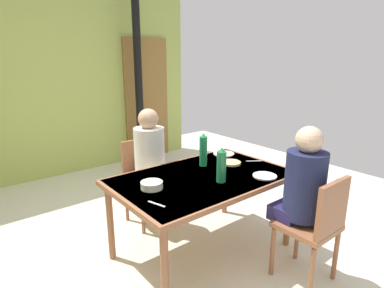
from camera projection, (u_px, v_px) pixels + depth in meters
name	position (u px, v px, depth m)	size (l,w,h in m)	color
ground_plane	(158.00, 268.00, 2.63)	(7.26, 7.26, 0.00)	silver
wall_back	(46.00, 86.00, 4.38)	(4.61, 0.10, 2.63)	#A8B958
door_wooden	(147.00, 100.00, 5.34)	(0.80, 0.05, 2.00)	olive
stove_pipe_column	(139.00, 83.00, 4.88)	(0.12, 0.12, 2.63)	black
dining_table	(203.00, 183.00, 2.70)	(1.50, 0.96, 0.72)	#8F583B
chair_near_diner	(316.00, 224.00, 2.35)	(0.40, 0.40, 0.87)	#8F583B
chair_far_diner	(144.00, 176.00, 3.31)	(0.40, 0.40, 0.87)	#8F583B
person_near_diner	(303.00, 183.00, 2.38)	(0.30, 0.37, 0.77)	#242051
person_far_diner	(150.00, 153.00, 3.13)	(0.30, 0.37, 0.77)	silver
water_bottle_green_near	(221.00, 166.00, 2.52)	(0.08, 0.08, 0.29)	#21814D
water_bottle_green_far	(203.00, 150.00, 2.90)	(0.07, 0.07, 0.31)	#1D854D
serving_bowl_center	(152.00, 185.00, 2.42)	(0.17, 0.17, 0.06)	white
dinner_plate_near_left	(224.00, 154.00, 3.28)	(0.22, 0.22, 0.01)	white
dinner_plate_near_right	(265.00, 176.00, 2.66)	(0.20, 0.20, 0.01)	white
drinking_glass_by_near_diner	(203.00, 152.00, 3.18)	(0.06, 0.06, 0.11)	silver
bread_plate_sliced	(231.00, 163.00, 2.99)	(0.19, 0.19, 0.02)	#DBB77A
cutlery_knife_near	(156.00, 204.00, 2.16)	(0.15, 0.02, 0.00)	silver
cutlery_fork_near	(254.00, 161.00, 3.06)	(0.15, 0.02, 0.00)	silver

